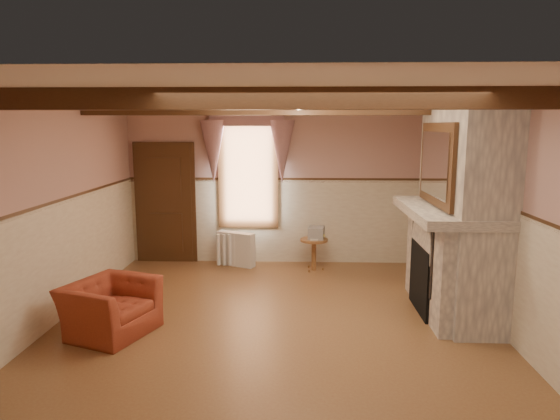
{
  "coord_description": "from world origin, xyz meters",
  "views": [
    {
      "loc": [
        0.31,
        -5.85,
        2.46
      ],
      "look_at": [
        0.05,
        0.8,
        1.33
      ],
      "focal_mm": 32.0,
      "sensor_mm": 36.0,
      "label": 1
    }
  ],
  "objects_px": {
    "armchair": "(110,308)",
    "side_table": "(314,255)",
    "oil_lamp": "(438,191)",
    "mantel_clock": "(435,192)",
    "radiator": "(236,249)",
    "bowl": "(446,202)"
  },
  "relations": [
    {
      "from": "armchair",
      "to": "side_table",
      "type": "relative_size",
      "value": 1.77
    },
    {
      "from": "oil_lamp",
      "to": "mantel_clock",
      "type": "bearing_deg",
      "value": 90.0
    },
    {
      "from": "armchair",
      "to": "oil_lamp",
      "type": "distance_m",
      "value": 4.57
    },
    {
      "from": "oil_lamp",
      "to": "side_table",
      "type": "bearing_deg",
      "value": 141.0
    },
    {
      "from": "radiator",
      "to": "side_table",
      "type": "bearing_deg",
      "value": 14.89
    },
    {
      "from": "mantel_clock",
      "to": "bowl",
      "type": "bearing_deg",
      "value": -90.0
    },
    {
      "from": "radiator",
      "to": "oil_lamp",
      "type": "bearing_deg",
      "value": -2.84
    },
    {
      "from": "armchair",
      "to": "side_table",
      "type": "bearing_deg",
      "value": -21.54
    },
    {
      "from": "side_table",
      "to": "bowl",
      "type": "distance_m",
      "value": 2.69
    },
    {
      "from": "armchair",
      "to": "side_table",
      "type": "xyz_separation_m",
      "value": [
        2.5,
        2.75,
        -0.04
      ]
    },
    {
      "from": "bowl",
      "to": "mantel_clock",
      "type": "distance_m",
      "value": 0.55
    },
    {
      "from": "radiator",
      "to": "mantel_clock",
      "type": "bearing_deg",
      "value": -0.45
    },
    {
      "from": "radiator",
      "to": "bowl",
      "type": "xyz_separation_m",
      "value": [
        3.05,
        -1.98,
        1.16
      ]
    },
    {
      "from": "mantel_clock",
      "to": "side_table",
      "type": "bearing_deg",
      "value": 144.43
    },
    {
      "from": "side_table",
      "to": "oil_lamp",
      "type": "height_order",
      "value": "oil_lamp"
    },
    {
      "from": "radiator",
      "to": "bowl",
      "type": "height_order",
      "value": "bowl"
    },
    {
      "from": "armchair",
      "to": "radiator",
      "type": "bearing_deg",
      "value": 0.14
    },
    {
      "from": "bowl",
      "to": "mantel_clock",
      "type": "height_order",
      "value": "mantel_clock"
    },
    {
      "from": "side_table",
      "to": "radiator",
      "type": "bearing_deg",
      "value": 170.09
    },
    {
      "from": "side_table",
      "to": "bowl",
      "type": "xyz_separation_m",
      "value": [
        1.68,
        -1.74,
        1.19
      ]
    },
    {
      "from": "side_table",
      "to": "armchair",
      "type": "bearing_deg",
      "value": -132.25
    },
    {
      "from": "armchair",
      "to": "side_table",
      "type": "height_order",
      "value": "armchair"
    }
  ]
}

